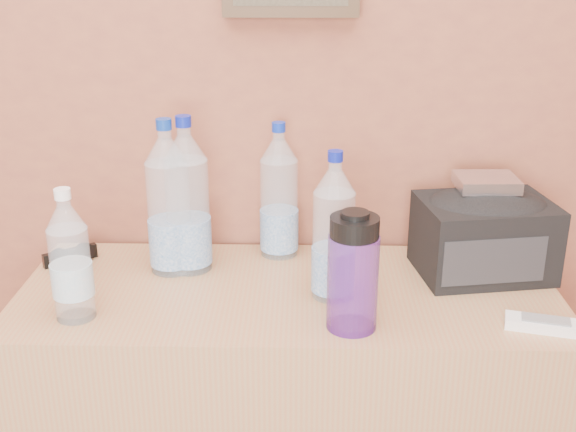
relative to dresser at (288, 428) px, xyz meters
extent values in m
cube|color=#B07F52|center=(0.00, 0.00, 0.00)|extent=(1.16, 0.48, 0.73)
cylinder|color=#C7DEFF|center=(-0.27, 0.10, 0.52)|extent=(0.10, 0.10, 0.31)
cylinder|color=#0F3597|center=(-0.27, 0.10, 0.70)|extent=(0.03, 0.03, 0.02)
cylinder|color=silver|center=(-0.23, 0.10, 0.52)|extent=(0.10, 0.10, 0.31)
cylinder|color=#0E1D96|center=(-0.23, 0.10, 0.71)|extent=(0.03, 0.03, 0.02)
cylinder|color=silver|center=(-0.03, 0.19, 0.50)|extent=(0.09, 0.09, 0.28)
cylinder|color=#0E2BA8|center=(-0.03, 0.19, 0.68)|extent=(0.03, 0.03, 0.02)
cylinder|color=silver|center=(0.09, -0.03, 0.50)|extent=(0.09, 0.09, 0.28)
cylinder|color=#0D1A93|center=(0.09, -0.03, 0.67)|extent=(0.03, 0.03, 0.02)
cylinder|color=silver|center=(-0.42, -0.13, 0.48)|extent=(0.08, 0.08, 0.23)
cylinder|color=white|center=(-0.42, -0.13, 0.62)|extent=(0.03, 0.03, 0.02)
cylinder|color=#58218E|center=(0.13, -0.16, 0.46)|extent=(0.10, 0.10, 0.19)
cylinder|color=black|center=(0.13, -0.16, 0.58)|extent=(0.09, 0.09, 0.05)
cube|color=silver|center=(0.50, -0.16, 0.37)|extent=(0.16, 0.08, 0.02)
cube|color=silver|center=(0.44, 0.12, 0.57)|extent=(0.13, 0.11, 0.03)
camera|label=1|loc=(0.03, -1.40, 1.07)|focal=45.00mm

